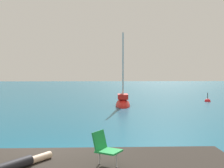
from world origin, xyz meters
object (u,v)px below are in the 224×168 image
at_px(marker_buoy, 208,102).
at_px(person_sunbather, 19,164).
at_px(beach_chair, 105,147).
at_px(sailboat_near, 123,102).

bearing_deg(marker_buoy, person_sunbather, -121.00).
height_order(person_sunbather, marker_buoy, marker_buoy).
relative_size(person_sunbather, beach_chair, 1.89).
xyz_separation_m(sailboat_near, marker_buoy, (8.24, 3.16, -0.35)).
bearing_deg(marker_buoy, beach_chair, -116.85).
bearing_deg(person_sunbather, marker_buoy, 4.19).
relative_size(sailboat_near, person_sunbather, 4.32).
bearing_deg(beach_chair, sailboat_near, 116.39).
height_order(sailboat_near, marker_buoy, sailboat_near).
xyz_separation_m(sailboat_near, person_sunbather, (-3.66, -16.65, 0.30)).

